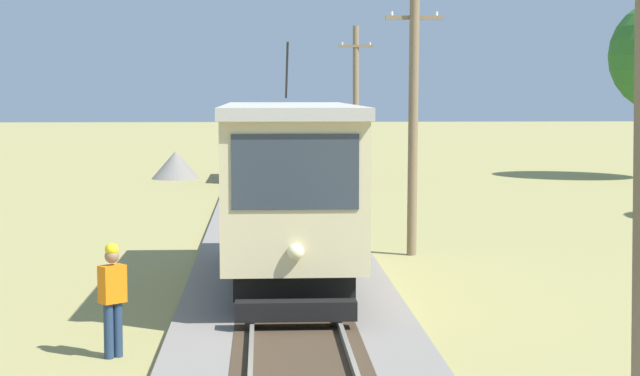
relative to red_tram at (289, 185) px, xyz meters
name	(u,v)px	position (x,y,z in m)	size (l,w,h in m)	color
red_tram	(289,185)	(0.00, 0.00, 0.00)	(2.60, 8.54, 4.79)	beige
freight_car	(274,146)	(0.00, 26.99, -0.64)	(2.40, 5.20, 2.31)	maroon
utility_pole_near_tram	(413,118)	(3.18, 4.56, 1.24)	(1.40, 0.46, 6.68)	#7A664C
utility_pole_mid	(356,108)	(3.18, 20.35, 1.23)	(1.40, 0.48, 6.65)	#7A664C
gravel_pile	(175,165)	(-4.58, 28.00, -1.55)	(2.24, 2.24, 1.29)	gray
track_worker	(113,295)	(-2.85, -5.15, -1.21)	(0.45, 0.43, 1.78)	navy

